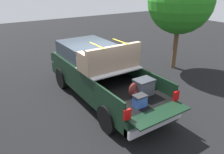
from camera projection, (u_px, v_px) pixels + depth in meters
The scene contains 3 objects.
ground_plane at pixel (103, 98), 8.24m from camera, with size 40.00×40.00×0.00m, color black.
pickup_truck at pixel (98, 71), 8.14m from camera, with size 6.05×2.06×2.23m.
tree_background at pixel (181, 1), 9.99m from camera, with size 3.02×3.02×4.77m.
Camera 1 is at (-6.22, 3.71, 4.02)m, focal length 34.97 mm.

